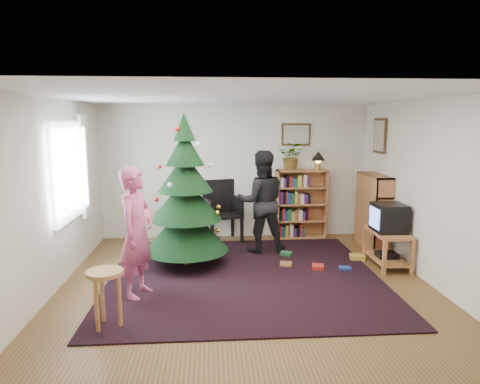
{
  "coord_description": "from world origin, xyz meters",
  "views": [
    {
      "loc": [
        -0.47,
        -5.52,
        2.2
      ],
      "look_at": [
        -0.0,
        1.09,
        1.1
      ],
      "focal_mm": 32.0,
      "sensor_mm": 36.0,
      "label": 1
    }
  ],
  "objects": [
    {
      "name": "picture_back",
      "position": [
        1.15,
        2.48,
        1.95
      ],
      "size": [
        0.55,
        0.03,
        0.42
      ],
      "color": "#4C3319",
      "rests_on": "wall_back"
    },
    {
      "name": "potted_plant",
      "position": [
        1.05,
        2.34,
        1.55
      ],
      "size": [
        0.58,
        0.55,
        0.51
      ],
      "primitive_type": "imported",
      "rotation": [
        0.0,
        0.0,
        -0.43
      ],
      "color": "gray",
      "rests_on": "bookshelf_back"
    },
    {
      "name": "crt_tv",
      "position": [
        2.22,
        0.61,
        0.76
      ],
      "size": [
        0.45,
        0.49,
        0.42
      ],
      "color": "black",
      "rests_on": "tv_stand"
    },
    {
      "name": "armchair",
      "position": [
        -0.25,
        2.27,
        0.61
      ],
      "size": [
        0.75,
        0.76,
        1.12
      ],
      "rotation": [
        0.0,
        0.0,
        0.26
      ],
      "color": "black",
      "rests_on": "rug"
    },
    {
      "name": "curtain",
      "position": [
        -2.43,
        1.3,
        1.5
      ],
      "size": [
        0.06,
        0.35,
        1.6
      ],
      "primitive_type": "cube",
      "color": "white",
      "rests_on": "wall_left"
    },
    {
      "name": "wall_front",
      "position": [
        0.0,
        -2.5,
        1.25
      ],
      "size": [
        5.0,
        0.02,
        2.5
      ],
      "primitive_type": "cube",
      "color": "silver",
      "rests_on": "floor"
    },
    {
      "name": "stool",
      "position": [
        -1.59,
        -1.12,
        0.5
      ],
      "size": [
        0.39,
        0.39,
        0.64
      ],
      "color": "#B66841",
      "rests_on": "floor"
    },
    {
      "name": "picture_right",
      "position": [
        2.48,
        1.75,
        1.95
      ],
      "size": [
        0.03,
        0.5,
        0.6
      ],
      "color": "#4C3319",
      "rests_on": "wall_right"
    },
    {
      "name": "table_lamp",
      "position": [
        1.55,
        2.34,
        1.53
      ],
      "size": [
        0.26,
        0.26,
        0.35
      ],
      "color": "#A57F33",
      "rests_on": "bookshelf_back"
    },
    {
      "name": "person_by_chair",
      "position": [
        0.38,
        1.48,
        0.86
      ],
      "size": [
        0.87,
        0.69,
        1.73
      ],
      "primitive_type": "imported",
      "rotation": [
        0.0,
        0.0,
        3.18
      ],
      "color": "black",
      "rests_on": "rug"
    },
    {
      "name": "wall_left",
      "position": [
        -2.5,
        0.0,
        1.25
      ],
      "size": [
        0.02,
        5.0,
        2.5
      ],
      "primitive_type": "cube",
      "color": "silver",
      "rests_on": "floor"
    },
    {
      "name": "floor_clutter",
      "position": [
        1.19,
        0.75,
        0.04
      ],
      "size": [
        1.39,
        0.93,
        0.08
      ],
      "color": "#A51E19",
      "rests_on": "rug"
    },
    {
      "name": "wall_right",
      "position": [
        2.5,
        0.0,
        1.25
      ],
      "size": [
        0.02,
        5.0,
        2.5
      ],
      "primitive_type": "cube",
      "color": "silver",
      "rests_on": "floor"
    },
    {
      "name": "wall_back",
      "position": [
        0.0,
        2.5,
        1.25
      ],
      "size": [
        5.0,
        0.02,
        2.5
      ],
      "primitive_type": "cube",
      "color": "silver",
      "rests_on": "floor"
    },
    {
      "name": "bookshelf_back",
      "position": [
        1.25,
        2.34,
        0.66
      ],
      "size": [
        0.95,
        0.3,
        1.3
      ],
      "color": "#B66841",
      "rests_on": "floor"
    },
    {
      "name": "ceiling",
      "position": [
        0.0,
        0.0,
        2.5
      ],
      "size": [
        5.0,
        5.0,
        0.0
      ],
      "primitive_type": "plane",
      "rotation": [
        3.14,
        0.0,
        0.0
      ],
      "color": "white",
      "rests_on": "wall_back"
    },
    {
      "name": "bookshelf_right",
      "position": [
        2.34,
        1.54,
        0.66
      ],
      "size": [
        0.3,
        0.95,
        1.3
      ],
      "rotation": [
        0.0,
        0.0,
        1.57
      ],
      "color": "#B66841",
      "rests_on": "floor"
    },
    {
      "name": "rug",
      "position": [
        0.0,
        0.3,
        0.01
      ],
      "size": [
        3.8,
        3.6,
        0.02
      ],
      "primitive_type": "cube",
      "color": "black",
      "rests_on": "floor"
    },
    {
      "name": "christmas_tree",
      "position": [
        -0.84,
        0.85,
        0.97
      ],
      "size": [
        1.28,
        1.28,
        2.33
      ],
      "rotation": [
        0.0,
        0.0,
        -0.21
      ],
      "color": "#3F2816",
      "rests_on": "rug"
    },
    {
      "name": "window_pane",
      "position": [
        -2.47,
        0.6,
        1.5
      ],
      "size": [
        0.04,
        1.2,
        1.4
      ],
      "primitive_type": "cube",
      "color": "silver",
      "rests_on": "wall_left"
    },
    {
      "name": "floor",
      "position": [
        0.0,
        0.0,
        0.0
      ],
      "size": [
        5.0,
        5.0,
        0.0
      ],
      "primitive_type": "plane",
      "color": "brown",
      "rests_on": "ground"
    },
    {
      "name": "tv_stand",
      "position": [
        2.22,
        0.61,
        0.32
      ],
      "size": [
        0.47,
        0.85,
        0.55
      ],
      "color": "#B66841",
      "rests_on": "floor"
    },
    {
      "name": "person_standing",
      "position": [
        -1.39,
        -0.26,
        0.83
      ],
      "size": [
        0.57,
        0.7,
        1.65
      ],
      "primitive_type": "imported",
      "rotation": [
        0.0,
        0.0,
        1.23
      ],
      "color": "#C95080",
      "rests_on": "rug"
    }
  ]
}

